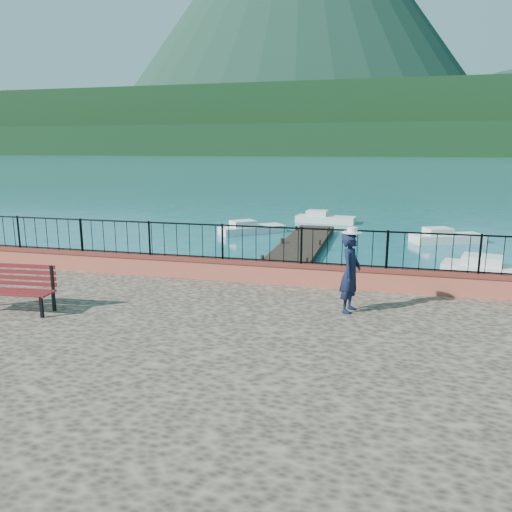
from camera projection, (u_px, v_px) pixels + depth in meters
The scene contains 15 objects.
ground at pixel (284, 390), 10.12m from camera, with size 2000.00×2000.00×0.00m, color #19596B.
parapet at pixel (312, 275), 13.31m from camera, with size 28.00×0.46×0.58m, color #AF4E3F.
railing at pixel (313, 247), 13.14m from camera, with size 27.00×0.05×0.95m, color black.
dock at pixel (293, 256), 21.93m from camera, with size 2.00×16.00×0.30m, color #2D231C.
far_forest at pixel (384, 140), 292.15m from camera, with size 900.00×60.00×18.00m, color black.
foothills at pixel (385, 122), 346.18m from camera, with size 900.00×120.00×44.00m, color black.
volcano at pixel (300, 5), 661.41m from camera, with size 560.00×560.00×380.00m, color #142D23.
park_bench at pixel (13, 298), 11.16m from camera, with size 1.93×0.78×1.05m.
person at pixel (350, 273), 11.04m from camera, with size 0.65×0.43×1.79m, color black.
hat at pixel (352, 230), 10.84m from camera, with size 0.44×0.44×0.12m, color silver.
boat_0 at pixel (118, 263), 19.40m from camera, with size 3.28×1.30×0.80m, color white.
boat_1 at pixel (499, 267), 18.84m from camera, with size 4.05×1.30×0.80m, color silver.
boat_2 at pixel (448, 235), 25.79m from camera, with size 3.66×1.30×0.80m, color silver.
boat_3 at pixel (252, 226), 28.53m from camera, with size 3.77×1.30×0.80m, color silver.
boat_4 at pixel (326, 216), 32.65m from camera, with size 3.81×1.30×0.80m, color silver.
Camera 1 is at (1.76, -9.16, 4.81)m, focal length 35.00 mm.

